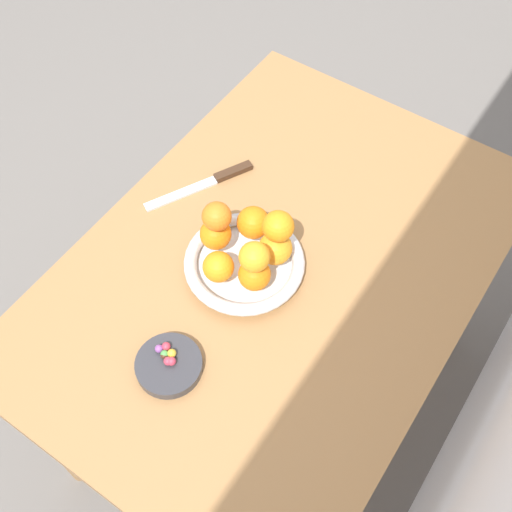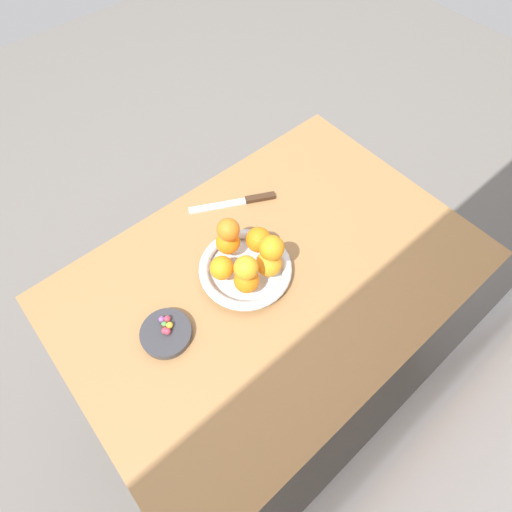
% 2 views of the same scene
% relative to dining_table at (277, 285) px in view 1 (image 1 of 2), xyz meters
% --- Properties ---
extents(ground_plane, '(6.00, 6.00, 0.00)m').
position_rel_dining_table_xyz_m(ground_plane, '(0.00, 0.00, -0.65)').
color(ground_plane, slate).
extents(dining_table, '(1.10, 0.76, 0.74)m').
position_rel_dining_table_xyz_m(dining_table, '(0.00, 0.00, 0.00)').
color(dining_table, '#9E7042').
rests_on(dining_table, ground_plane).
extents(fruit_bowl, '(0.24, 0.24, 0.04)m').
position_rel_dining_table_xyz_m(fruit_bowl, '(0.05, -0.05, 0.11)').
color(fruit_bowl, silver).
rests_on(fruit_bowl, dining_table).
extents(candy_dish, '(0.12, 0.12, 0.02)m').
position_rel_dining_table_xyz_m(candy_dish, '(0.31, -0.04, 0.10)').
color(candy_dish, '#333338').
rests_on(candy_dish, dining_table).
extents(orange_0, '(0.06, 0.06, 0.06)m').
position_rel_dining_table_xyz_m(orange_0, '(0.11, -0.07, 0.16)').
color(orange_0, orange).
rests_on(orange_0, fruit_bowl).
extents(orange_1, '(0.06, 0.06, 0.06)m').
position_rel_dining_table_xyz_m(orange_1, '(0.09, 0.00, 0.16)').
color(orange_1, orange).
rests_on(orange_1, fruit_bowl).
extents(orange_2, '(0.07, 0.07, 0.07)m').
position_rel_dining_table_xyz_m(orange_2, '(0.02, -0.00, 0.16)').
color(orange_2, orange).
rests_on(orange_2, fruit_bowl).
extents(orange_3, '(0.07, 0.07, 0.07)m').
position_rel_dining_table_xyz_m(orange_3, '(-0.01, -0.07, 0.16)').
color(orange_3, orange).
rests_on(orange_3, fruit_bowl).
extents(orange_4, '(0.06, 0.06, 0.06)m').
position_rel_dining_table_xyz_m(orange_4, '(0.05, -0.12, 0.16)').
color(orange_4, orange).
rests_on(orange_4, fruit_bowl).
extents(orange_5, '(0.06, 0.06, 0.06)m').
position_rel_dining_table_xyz_m(orange_5, '(0.05, -0.11, 0.22)').
color(orange_5, orange).
rests_on(orange_5, orange_4).
extents(orange_6, '(0.06, 0.06, 0.06)m').
position_rel_dining_table_xyz_m(orange_6, '(0.09, 0.00, 0.22)').
color(orange_6, orange).
rests_on(orange_6, orange_1).
extents(orange_7, '(0.06, 0.06, 0.06)m').
position_rel_dining_table_xyz_m(orange_7, '(0.01, 0.00, 0.23)').
color(orange_7, orange).
rests_on(orange_7, orange_2).
extents(candy_ball_0, '(0.02, 0.02, 0.02)m').
position_rel_dining_table_xyz_m(candy_ball_0, '(0.31, -0.03, 0.12)').
color(candy_ball_0, '#C6384C').
rests_on(candy_ball_0, candy_dish).
extents(candy_ball_1, '(0.02, 0.02, 0.02)m').
position_rel_dining_table_xyz_m(candy_ball_1, '(0.31, -0.04, 0.12)').
color(candy_ball_1, '#C6384C').
rests_on(candy_ball_1, candy_dish).
extents(candy_ball_2, '(0.02, 0.02, 0.02)m').
position_rel_dining_table_xyz_m(candy_ball_2, '(0.29, -0.06, 0.12)').
color(candy_ball_2, '#C6384C').
rests_on(candy_ball_2, candy_dish).
extents(candy_ball_3, '(0.01, 0.01, 0.01)m').
position_rel_dining_table_xyz_m(candy_ball_3, '(0.30, -0.05, 0.12)').
color(candy_ball_3, '#472819').
rests_on(candy_ball_3, candy_dish).
extents(candy_ball_4, '(0.02, 0.02, 0.02)m').
position_rel_dining_table_xyz_m(candy_ball_4, '(0.29, -0.04, 0.12)').
color(candy_ball_4, gold).
rests_on(candy_ball_4, candy_dish).
extents(candy_ball_5, '(0.02, 0.02, 0.02)m').
position_rel_dining_table_xyz_m(candy_ball_5, '(0.30, -0.05, 0.12)').
color(candy_ball_5, '#4C9947').
rests_on(candy_ball_5, candy_dish).
extents(candy_ball_6, '(0.02, 0.02, 0.02)m').
position_rel_dining_table_xyz_m(candy_ball_6, '(0.30, -0.07, 0.12)').
color(candy_ball_6, '#8C4C99').
rests_on(candy_ball_6, candy_dish).
extents(knife, '(0.24, 0.14, 0.01)m').
position_rel_dining_table_xyz_m(knife, '(-0.09, -0.25, 0.09)').
color(knife, '#3F2819').
rests_on(knife, dining_table).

